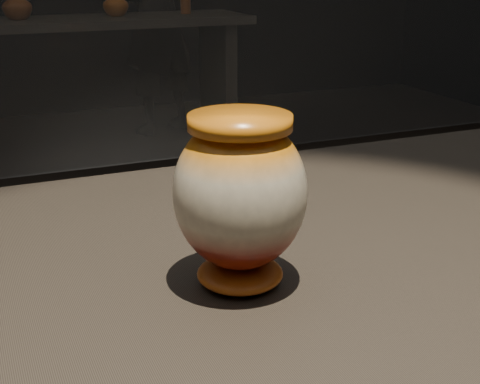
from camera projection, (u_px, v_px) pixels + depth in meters
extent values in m
cube|color=black|center=(187.00, 284.00, 0.83)|extent=(2.00, 0.80, 0.05)
ellipsoid|color=maroon|center=(240.00, 273.00, 0.77)|extent=(0.10, 0.10, 0.03)
ellipsoid|color=beige|center=(240.00, 193.00, 0.74)|extent=(0.15, 0.15, 0.17)
cylinder|color=orange|center=(240.00, 122.00, 0.71)|extent=(0.12, 0.12, 0.02)
cube|color=black|center=(88.00, 22.00, 4.09)|extent=(2.00, 0.60, 0.05)
cube|color=black|center=(218.00, 85.00, 4.55)|extent=(0.08, 0.50, 0.85)
imported|color=brown|center=(17.00, 4.00, 3.91)|extent=(0.18, 0.18, 0.18)
imported|color=maroon|center=(115.00, 3.00, 4.15)|extent=(0.21, 0.21, 0.16)
cylinder|color=brown|center=(186.00, 4.00, 4.33)|extent=(0.07, 0.07, 0.12)
imported|color=black|center=(157.00, 16.00, 4.79)|extent=(0.73, 0.63, 1.70)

